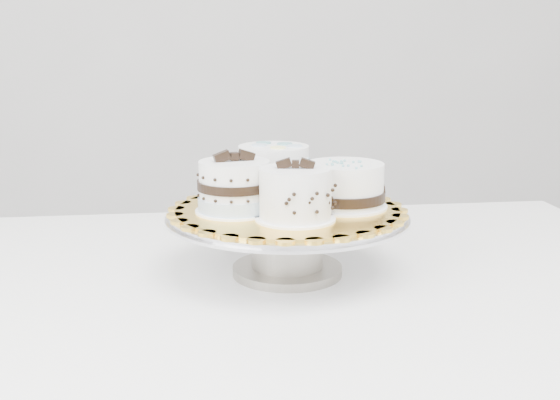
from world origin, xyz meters
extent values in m
cube|color=white|center=(0.12, 0.25, 0.73)|extent=(1.29, 0.91, 0.04)
cube|color=white|center=(0.71, 0.57, 0.35)|extent=(0.05, 0.05, 0.71)
cylinder|color=gray|center=(0.16, 0.28, 0.76)|extent=(0.15, 0.15, 0.01)
cylinder|color=gray|center=(0.16, 0.28, 0.79)|extent=(0.10, 0.10, 0.08)
cylinder|color=silver|center=(0.16, 0.28, 0.84)|extent=(0.33, 0.33, 0.01)
cylinder|color=silver|center=(0.16, 0.28, 0.83)|extent=(0.34, 0.34, 0.00)
cylinder|color=gold|center=(0.16, 0.28, 0.84)|extent=(0.39, 0.39, 0.00)
cylinder|color=white|center=(0.15, 0.21, 0.85)|extent=(0.10, 0.10, 0.00)
cylinder|color=white|center=(0.15, 0.21, 0.88)|extent=(0.11, 0.11, 0.07)
cylinder|color=white|center=(0.08, 0.27, 0.85)|extent=(0.11, 0.11, 0.00)
cylinder|color=white|center=(0.08, 0.27, 0.88)|extent=(0.11, 0.11, 0.07)
cylinder|color=#A6BFD2|center=(0.08, 0.27, 0.86)|extent=(0.10, 0.10, 0.02)
cylinder|color=black|center=(0.08, 0.27, 0.88)|extent=(0.10, 0.10, 0.01)
cylinder|color=white|center=(0.15, 0.36, 0.85)|extent=(0.12, 0.12, 0.00)
cylinder|color=white|center=(0.15, 0.36, 0.88)|extent=(0.12, 0.12, 0.07)
cylinder|color=white|center=(0.23, 0.27, 0.85)|extent=(0.12, 0.12, 0.00)
cylinder|color=white|center=(0.23, 0.27, 0.88)|extent=(0.13, 0.13, 0.06)
cylinder|color=black|center=(0.23, 0.27, 0.86)|extent=(0.11, 0.11, 0.01)
camera|label=1|loc=(-0.04, -0.64, 1.08)|focal=45.00mm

